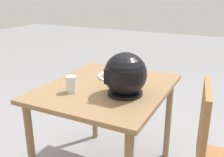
{
  "coord_description": "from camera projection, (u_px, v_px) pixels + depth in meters",
  "views": [
    {
      "loc": [
        -0.79,
        1.5,
        1.37
      ],
      "look_at": [
        0.01,
        -0.11,
        0.75
      ],
      "focal_mm": 41.76,
      "sensor_mm": 36.0,
      "label": 1
    }
  ],
  "objects": [
    {
      "name": "motorcycle_helmet",
      "position": [
        125.0,
        75.0,
        1.62
      ],
      "size": [
        0.27,
        0.27,
        0.27
      ],
      "color": "black",
      "rests_on": "dining_table"
    },
    {
      "name": "pizza_plate",
      "position": [
        117.0,
        76.0,
        2.0
      ],
      "size": [
        0.29,
        0.29,
        0.01
      ],
      "primitive_type": "cylinder",
      "color": "white",
      "rests_on": "dining_table"
    },
    {
      "name": "pizza",
      "position": [
        117.0,
        74.0,
        1.99
      ],
      "size": [
        0.23,
        0.23,
        0.06
      ],
      "color": "tan",
      "rests_on": "pizza_plate"
    },
    {
      "name": "chair_side",
      "position": [
        218.0,
        157.0,
        1.41
      ],
      "size": [
        0.45,
        0.45,
        0.9
      ],
      "color": "#996638",
      "rests_on": "ground"
    },
    {
      "name": "dining_table",
      "position": [
        107.0,
        99.0,
        1.84
      ],
      "size": [
        0.82,
        0.96,
        0.73
      ],
      "color": "olive",
      "rests_on": "ground"
    },
    {
      "name": "drinking_glass",
      "position": [
        71.0,
        84.0,
        1.68
      ],
      "size": [
        0.07,
        0.07,
        0.11
      ],
      "primitive_type": "cylinder",
      "color": "silver",
      "rests_on": "dining_table"
    }
  ]
}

